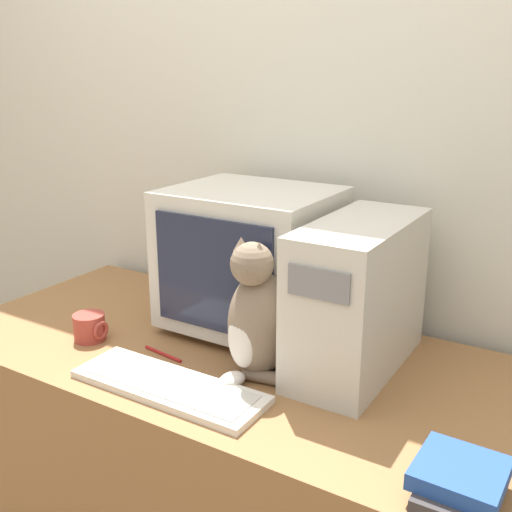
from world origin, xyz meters
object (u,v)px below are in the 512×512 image
Objects in this scene: keyboard at (169,386)px; book_stack at (460,481)px; computer_tower at (358,296)px; mug at (90,327)px; cat at (258,319)px; pen at (163,354)px; crt_monitor at (251,259)px.

keyboard is 2.53× the size of book_stack.
computer_tower is 0.76m from mug.
mug is (-0.71, -0.25, -0.16)m from computer_tower.
mug is at bearing 164.53° from keyboard.
cat is 0.32m from pen.
crt_monitor is 0.29m from cat.
computer_tower is 2.42× the size of book_stack.
cat is at bearing 9.07° from pen.
crt_monitor is 0.46m from keyboard.
crt_monitor is 2.31× the size of book_stack.
crt_monitor reaches higher than keyboard.
pen is at bearing 169.51° from book_stack.
cat is 0.59m from book_stack.
crt_monitor is 0.95× the size of computer_tower.
book_stack is at bearing -46.21° from computer_tower.
crt_monitor reaches higher than mug.
cat reaches higher than mug.
pen is (-0.46, -0.22, -0.19)m from computer_tower.
pen is at bearing 134.42° from keyboard.
computer_tower is at bearing 19.42° from mug.
crt_monitor is 1.27× the size of cat.
computer_tower is 0.54m from book_stack.
book_stack is (0.69, -0.02, 0.02)m from keyboard.
keyboard is at bearing -133.50° from computer_tower.
pen is (-0.82, 0.15, -0.03)m from book_stack.
crt_monitor is 4.76× the size of mug.
computer_tower is at bearing 56.76° from cat.
book_stack reaches higher than keyboard.
computer_tower is (0.36, -0.06, -0.02)m from crt_monitor.
mug is (-0.37, 0.10, 0.03)m from keyboard.
crt_monitor is at bearing 68.72° from pen.
pen is (-0.27, -0.04, -0.15)m from cat.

